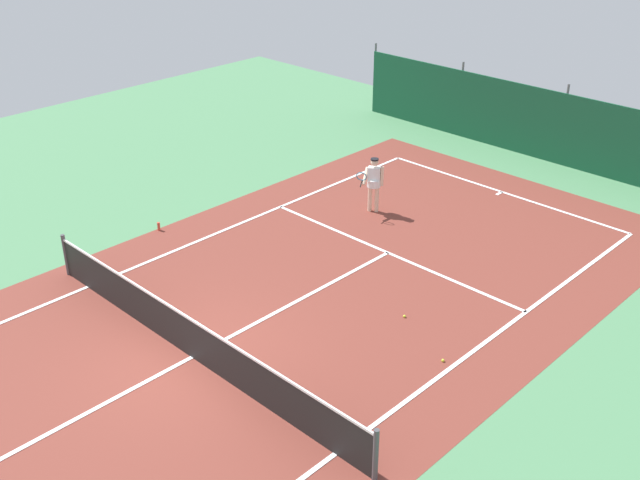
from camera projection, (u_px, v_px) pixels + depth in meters
The scene contains 8 objects.
ground_plane at pixel (192, 357), 16.08m from camera, with size 36.00×36.00×0.00m, color #4C8456.
court_surface at pixel (192, 357), 16.08m from camera, with size 11.02×26.60×0.01m.
tennis_net at pixel (191, 337), 15.85m from camera, with size 10.12×0.10×1.10m.
back_fence at pixel (566, 141), 25.80m from camera, with size 16.30×0.98×2.70m.
tennis_player at pixel (374, 181), 22.00m from camera, with size 0.56×0.83×1.64m.
tennis_ball_near_player at pixel (443, 360), 15.93m from camera, with size 0.07×0.07×0.07m, color #CCDB33.
tennis_ball_midcourt at pixel (404, 316), 17.41m from camera, with size 0.07×0.07×0.07m, color #CCDB33.
water_bottle at pixel (159, 226), 21.29m from camera, with size 0.08×0.08×0.24m, color #D84C38.
Camera 1 is at (11.07, -7.57, 9.59)m, focal length 43.15 mm.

